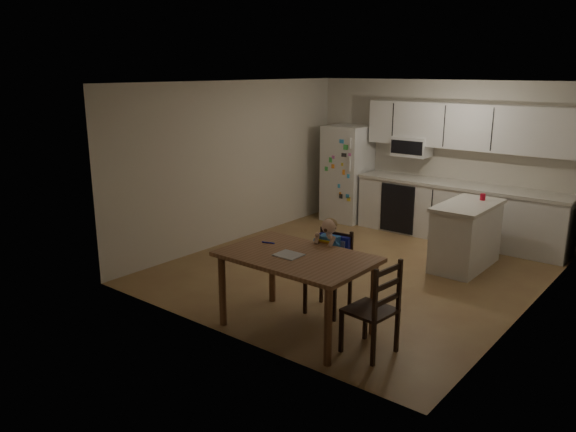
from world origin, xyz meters
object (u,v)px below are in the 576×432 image
at_px(refrigerator, 347,173).
at_px(red_cup, 483,197).
at_px(chair_booster, 330,255).
at_px(kitchen_island, 466,235).
at_px(dining_table, 297,265).
at_px(chair_side, 379,303).

distance_m(refrigerator, red_cup, 2.84).
bearing_deg(chair_booster, kitchen_island, 69.08).
bearing_deg(chair_booster, dining_table, -95.70).
bearing_deg(kitchen_island, chair_side, -83.71).
relative_size(kitchen_island, chair_booster, 1.12).
relative_size(red_cup, chair_side, 0.10).
height_order(refrigerator, kitchen_island, refrigerator).
bearing_deg(refrigerator, chair_side, -53.57).
bearing_deg(dining_table, kitchen_island, 78.27).
xyz_separation_m(chair_booster, chair_side, (0.95, -0.58, -0.12)).
height_order(red_cup, chair_booster, chair_booster).
bearing_deg(chair_side, kitchen_island, -167.73).
relative_size(red_cup, chair_booster, 0.08).
xyz_separation_m(kitchen_island, dining_table, (-0.62, -2.99, 0.26)).
bearing_deg(kitchen_island, refrigerator, 157.48).
bearing_deg(red_cup, chair_side, -85.53).
bearing_deg(dining_table, red_cup, 78.27).
relative_size(refrigerator, red_cup, 18.64).
bearing_deg(dining_table, chair_side, 2.43).
relative_size(refrigerator, chair_side, 1.79).
xyz_separation_m(refrigerator, chair_side, (2.99, -4.05, -0.31)).
bearing_deg(refrigerator, chair_booster, -59.58).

